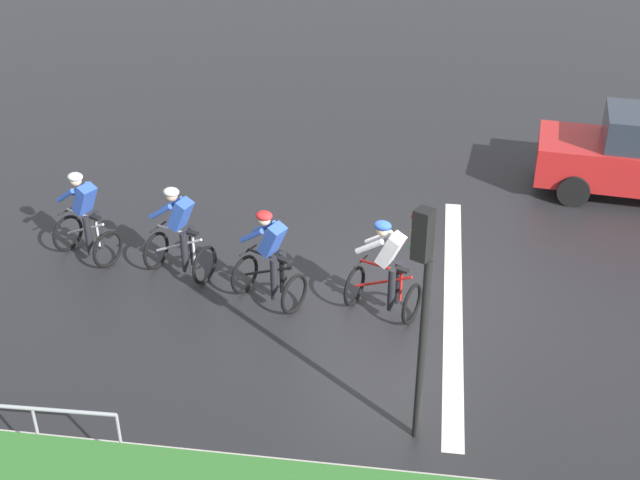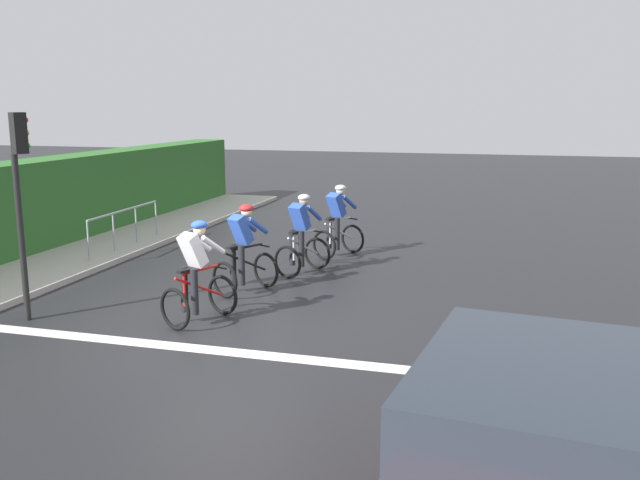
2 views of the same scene
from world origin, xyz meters
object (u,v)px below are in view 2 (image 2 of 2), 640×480
cyclist_second (302,236)px  traffic_light_near_crossing (20,184)px  pedestrian_railing_kerbside (125,220)px  car_red (529,468)px  cyclist_mid (244,251)px  cyclist_fourth (197,275)px  cyclist_lead (338,223)px

cyclist_second → traffic_light_near_crossing: traffic_light_near_crossing is taller
traffic_light_near_crossing → pedestrian_railing_kerbside: 5.42m
car_red → traffic_light_near_crossing: traffic_light_near_crossing is taller
car_red → pedestrian_railing_kerbside: car_red is taller
cyclist_mid → pedestrian_railing_kerbside: (-4.07, 2.64, -0.02)m
traffic_light_near_crossing → pedestrian_railing_kerbside: bearing=104.4°
cyclist_second → cyclist_fourth: bearing=-100.7°
cyclist_fourth → pedestrian_railing_kerbside: size_ratio=0.52×
cyclist_second → pedestrian_railing_kerbside: 4.78m
traffic_light_near_crossing → pedestrian_railing_kerbside: (-1.30, 5.05, -1.45)m
cyclist_second → cyclist_fourth: (-0.67, -3.53, 0.00)m
traffic_light_near_crossing → cyclist_fourth: bearing=11.6°
cyclist_mid → car_red: (4.91, -6.73, 0.08)m
cyclist_mid → traffic_light_near_crossing: bearing=-138.9°
cyclist_mid → cyclist_fourth: size_ratio=1.00×
cyclist_mid → car_red: 8.33m
car_red → pedestrian_railing_kerbside: size_ratio=1.35×
cyclist_second → car_red: (4.30, -8.40, 0.08)m
traffic_light_near_crossing → pedestrian_railing_kerbside: size_ratio=1.06×
cyclist_fourth → pedestrian_railing_kerbside: (-4.01, 4.49, -0.02)m
cyclist_mid → pedestrian_railing_kerbside: 4.85m
cyclist_fourth → car_red: size_ratio=0.39×
traffic_light_near_crossing → cyclist_mid: bearing=41.1°
cyclist_lead → cyclist_mid: size_ratio=1.00×
car_red → pedestrian_railing_kerbside: (-8.98, 9.37, -0.10)m
car_red → pedestrian_railing_kerbside: 12.98m
cyclist_mid → pedestrian_railing_kerbside: size_ratio=0.52×
cyclist_second → cyclist_mid: (-0.61, -1.67, 0.00)m
cyclist_second → pedestrian_railing_kerbside: size_ratio=0.52×
car_red → pedestrian_railing_kerbside: bearing=133.8°
cyclist_lead → pedestrian_railing_kerbside: 5.07m
cyclist_second → car_red: bearing=-62.9°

